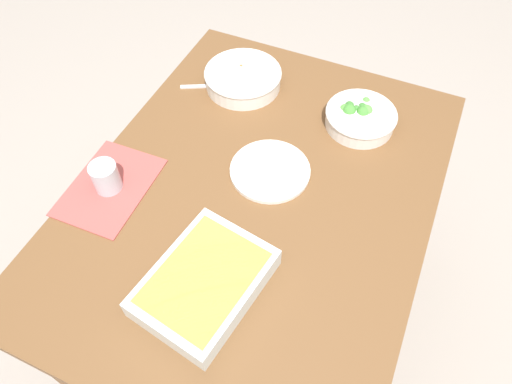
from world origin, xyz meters
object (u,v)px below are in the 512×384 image
spoon_by_stew (216,85)px  broccoli_bowl (360,117)px  stew_bowl (243,78)px  baking_dish (205,282)px  side_plate (270,171)px  drink_cup (106,178)px

spoon_by_stew → broccoli_bowl: bearing=92.5°
stew_bowl → spoon_by_stew: stew_bowl is taller
baking_dish → side_plate: (-0.38, -0.00, -0.03)m
baking_dish → spoon_by_stew: size_ratio=2.01×
baking_dish → side_plate: baking_dish is taller
broccoli_bowl → drink_cup: size_ratio=2.46×
stew_bowl → broccoli_bowl: size_ratio=1.16×
side_plate → spoon_by_stew: (-0.25, -0.29, -0.00)m
baking_dish → drink_cup: size_ratio=3.90×
drink_cup → spoon_by_stew: size_ratio=0.52×
baking_dish → broccoli_bowl: bearing=165.5°
stew_bowl → spoon_by_stew: size_ratio=1.47×
baking_dish → drink_cup: bearing=-112.8°
side_plate → spoon_by_stew: size_ratio=1.34×
broccoli_bowl → drink_cup: 0.73m
stew_bowl → baking_dish: baking_dish is taller
baking_dish → spoon_by_stew: bearing=-155.0°
broccoli_bowl → side_plate: bearing=-31.6°
broccoli_bowl → drink_cup: bearing=-47.3°
drink_cup → spoon_by_stew: (-0.48, 0.08, -0.03)m
broccoli_bowl → side_plate: broccoli_bowl is taller
side_plate → spoon_by_stew: 0.39m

